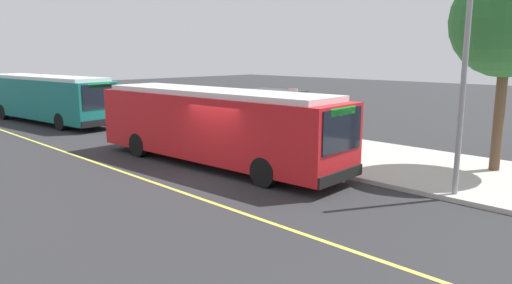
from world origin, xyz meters
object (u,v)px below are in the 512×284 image
at_px(transit_bus_main, 214,124).
at_px(transit_bus_second, 46,97).
at_px(route_sign_post, 293,112).
at_px(waiting_bench, 277,132).

relative_size(transit_bus_main, transit_bus_second, 0.95).
height_order(transit_bus_main, route_sign_post, same).
xyz_separation_m(transit_bus_main, route_sign_post, (1.59, 2.82, 0.34)).
xyz_separation_m(transit_bus_second, waiting_bench, (15.47, 4.78, -0.99)).
bearing_deg(transit_bus_main, transit_bus_second, -179.74).
xyz_separation_m(transit_bus_main, waiting_bench, (-0.99, 4.70, -0.98)).
bearing_deg(waiting_bench, transit_bus_second, -162.84).
bearing_deg(transit_bus_main, waiting_bench, 101.86).
height_order(waiting_bench, route_sign_post, route_sign_post).
bearing_deg(transit_bus_second, transit_bus_main, 0.26).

